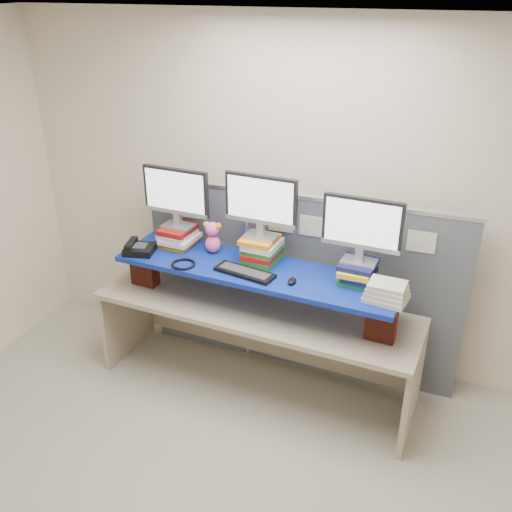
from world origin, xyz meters
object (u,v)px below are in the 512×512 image
at_px(keyboard, 245,272).
at_px(desk_phone, 139,248).
at_px(blue_board, 256,271).
at_px(desk, 256,322).
at_px(monitor_left, 176,194).
at_px(monitor_center, 261,203).
at_px(monitor_right, 362,227).

distance_m(keyboard, desk_phone, 0.90).
xyz_separation_m(blue_board, keyboard, (-0.04, -0.11, 0.03)).
relative_size(blue_board, keyboard, 4.54).
height_order(desk, keyboard, keyboard).
distance_m(monitor_left, desk_phone, 0.51).
height_order(desk, blue_board, blue_board).
bearing_deg(monitor_center, blue_board, -82.85).
relative_size(blue_board, monitor_right, 3.88).
height_order(blue_board, monitor_center, monitor_center).
bearing_deg(monitor_right, monitor_left, 180.00).
xyz_separation_m(blue_board, monitor_right, (0.73, 0.07, 0.43)).
height_order(monitor_left, monitor_right, monitor_left).
relative_size(desk, monitor_right, 4.60).
bearing_deg(monitor_center, monitor_right, 0.00).
distance_m(desk, monitor_right, 1.15).
bearing_deg(desk_phone, monitor_right, -8.29).
bearing_deg(desk, monitor_left, 170.67).
height_order(monitor_center, monitor_right, monitor_center).
xyz_separation_m(monitor_left, monitor_right, (1.45, -0.09, -0.01)).
relative_size(blue_board, desk_phone, 8.21).
xyz_separation_m(keyboard, desk_phone, (-0.90, 0.04, 0.02)).
bearing_deg(monitor_right, blue_board, -170.73).
xyz_separation_m(desk, monitor_left, (-0.71, 0.16, 0.90)).
distance_m(monitor_center, desk_phone, 1.05).
bearing_deg(desk_phone, desk, -8.91).
relative_size(blue_board, monitor_left, 3.88).
height_order(desk, desk_phone, desk_phone).
xyz_separation_m(blue_board, desk_phone, (-0.94, -0.07, 0.05)).
height_order(monitor_right, desk_phone, monitor_right).
bearing_deg(monitor_left, desk, -9.33).
bearing_deg(desk, keyboard, -108.28).
relative_size(desk, blue_board, 1.19).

